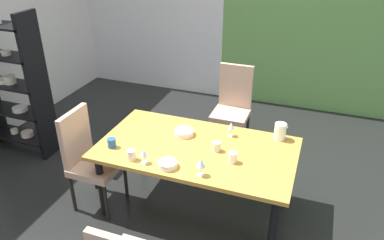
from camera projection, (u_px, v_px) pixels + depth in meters
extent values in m
cube|color=black|center=(172.00, 207.00, 3.85)|extent=(5.64, 5.86, 0.02)
cube|color=silver|center=(150.00, 9.00, 6.08)|extent=(2.50, 0.10, 2.67)
cube|color=#639A4B|center=(332.00, 23.00, 5.23)|extent=(3.14, 0.10, 2.67)
cube|color=#BF8C38|center=(197.00, 149.00, 3.52)|extent=(1.84, 1.03, 0.04)
cylinder|color=black|center=(141.00, 144.00, 4.28)|extent=(0.07, 0.07, 0.67)
cylinder|color=black|center=(286.00, 173.00, 3.78)|extent=(0.07, 0.07, 0.67)
cylinder|color=black|center=(102.00, 186.00, 3.59)|extent=(0.07, 0.07, 0.67)
cylinder|color=black|center=(273.00, 229.00, 3.09)|extent=(0.07, 0.07, 0.67)
cube|color=tan|center=(97.00, 166.00, 3.68)|extent=(0.44, 0.44, 0.07)
cube|color=tan|center=(76.00, 138.00, 3.60)|extent=(0.05, 0.42, 0.57)
cylinder|color=black|center=(126.00, 180.00, 3.89)|extent=(0.04, 0.04, 0.42)
cylinder|color=black|center=(106.00, 202.00, 3.57)|extent=(0.04, 0.04, 0.42)
cylinder|color=black|center=(94.00, 172.00, 4.01)|extent=(0.04, 0.04, 0.42)
cylinder|color=black|center=(73.00, 193.00, 3.69)|extent=(0.04, 0.04, 0.42)
cube|color=tan|center=(231.00, 115.00, 4.66)|extent=(0.44, 0.44, 0.07)
cube|color=tan|center=(236.00, 87.00, 4.68)|extent=(0.42, 0.05, 0.59)
cylinder|color=black|center=(241.00, 142.00, 4.56)|extent=(0.04, 0.04, 0.42)
cylinder|color=black|center=(211.00, 136.00, 4.67)|extent=(0.04, 0.04, 0.42)
cylinder|color=black|center=(248.00, 128.00, 4.87)|extent=(0.04, 0.04, 0.42)
cylinder|color=black|center=(220.00, 123.00, 4.99)|extent=(0.04, 0.04, 0.42)
cube|color=black|center=(39.00, 89.00, 4.30)|extent=(0.05, 0.32, 1.76)
cube|color=black|center=(23.00, 136.00, 4.76)|extent=(0.87, 0.32, 0.02)
cylinder|color=#F6DAC6|center=(27.00, 134.00, 4.72)|extent=(0.15, 0.15, 0.06)
cylinder|color=white|center=(14.00, 131.00, 4.78)|extent=(0.09, 0.09, 0.06)
cube|color=black|center=(17.00, 111.00, 4.59)|extent=(0.87, 0.32, 0.02)
cylinder|color=white|center=(20.00, 109.00, 4.56)|extent=(0.18, 0.18, 0.05)
cube|color=black|center=(10.00, 84.00, 4.43)|extent=(0.87, 0.32, 0.02)
cylinder|color=silver|center=(4.00, 80.00, 4.44)|extent=(0.17, 0.17, 0.05)
cylinder|color=beige|center=(10.00, 80.00, 4.40)|extent=(0.13, 0.13, 0.10)
cube|color=black|center=(3.00, 56.00, 4.26)|extent=(0.87, 0.32, 0.02)
cylinder|color=#F6D9C8|center=(6.00, 53.00, 4.23)|extent=(0.10, 0.10, 0.06)
cylinder|color=silver|center=(201.00, 175.00, 3.12)|extent=(0.06, 0.06, 0.00)
cylinder|color=silver|center=(201.00, 171.00, 3.10)|extent=(0.01, 0.01, 0.08)
cone|color=silver|center=(201.00, 162.00, 3.07)|extent=(0.08, 0.08, 0.08)
cylinder|color=silver|center=(144.00, 163.00, 3.28)|extent=(0.06, 0.06, 0.00)
cylinder|color=silver|center=(144.00, 159.00, 3.26)|extent=(0.01, 0.01, 0.07)
cone|color=silver|center=(144.00, 153.00, 3.23)|extent=(0.07, 0.07, 0.07)
cylinder|color=silver|center=(231.00, 136.00, 3.70)|extent=(0.06, 0.06, 0.00)
cylinder|color=silver|center=(231.00, 132.00, 3.68)|extent=(0.01, 0.01, 0.08)
cone|color=silver|center=(231.00, 126.00, 3.64)|extent=(0.06, 0.06, 0.07)
cylinder|color=white|center=(168.00, 164.00, 3.21)|extent=(0.17, 0.17, 0.05)
cylinder|color=#F9E2D2|center=(184.00, 132.00, 3.70)|extent=(0.19, 0.19, 0.05)
cylinder|color=#21538F|center=(112.00, 143.00, 3.49)|extent=(0.08, 0.08, 0.09)
cylinder|color=white|center=(233.00, 157.00, 3.27)|extent=(0.08, 0.08, 0.10)
cylinder|color=white|center=(132.00, 155.00, 3.31)|extent=(0.08, 0.08, 0.10)
cylinder|color=beige|center=(217.00, 146.00, 3.44)|extent=(0.08, 0.08, 0.09)
cylinder|color=white|center=(280.00, 131.00, 3.61)|extent=(0.11, 0.11, 0.17)
cone|color=white|center=(286.00, 126.00, 3.56)|extent=(0.04, 0.04, 0.03)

